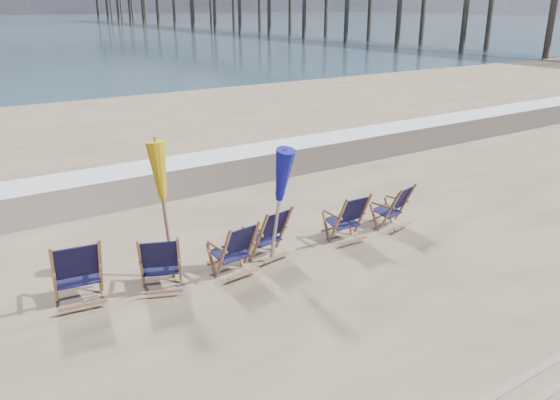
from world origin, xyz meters
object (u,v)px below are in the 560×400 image
(beach_chair_1, at_px, (179,262))
(umbrella_yellow, at_px, (163,178))
(beach_chair_3, at_px, (284,229))
(fishing_pier, at_px, (230,0))
(beach_chair_4, at_px, (363,215))
(beach_chair_0, at_px, (101,269))
(beach_chair_5, at_px, (405,204))
(beach_chair_2, at_px, (252,245))
(umbrella_blue, at_px, (277,177))

(beach_chair_1, relative_size, umbrella_yellow, 0.46)
(beach_chair_3, bearing_deg, fishing_pier, -126.76)
(umbrella_yellow, bearing_deg, beach_chair_4, -10.14)
(beach_chair_4, height_order, fishing_pier, fishing_pier)
(beach_chair_0, bearing_deg, fishing_pier, -111.75)
(beach_chair_5, bearing_deg, beach_chair_2, -12.86)
(beach_chair_0, distance_m, fishing_pier, 82.94)
(umbrella_blue, bearing_deg, beach_chair_2, 179.09)
(fishing_pier, bearing_deg, beach_chair_0, -119.72)
(umbrella_yellow, height_order, umbrella_blue, umbrella_yellow)
(umbrella_yellow, bearing_deg, beach_chair_0, -165.78)
(beach_chair_5, bearing_deg, beach_chair_1, -13.49)
(beach_chair_2, bearing_deg, beach_chair_5, 174.55)
(beach_chair_3, bearing_deg, umbrella_blue, 30.45)
(beach_chair_4, distance_m, umbrella_blue, 2.08)
(beach_chair_4, xyz_separation_m, umbrella_blue, (-1.81, -0.01, 1.02))
(beach_chair_4, distance_m, fishing_pier, 81.10)
(beach_chair_1, distance_m, beach_chair_3, 1.97)
(beach_chair_5, height_order, fishing_pier, fishing_pier)
(beach_chair_2, relative_size, fishing_pier, 0.01)
(beach_chair_4, bearing_deg, umbrella_blue, 2.11)
(beach_chair_1, height_order, umbrella_blue, umbrella_blue)
(beach_chair_1, height_order, umbrella_yellow, umbrella_yellow)
(beach_chair_4, height_order, umbrella_yellow, umbrella_yellow)
(beach_chair_1, distance_m, fishing_pier, 82.71)
(beach_chair_1, distance_m, beach_chair_5, 4.59)
(beach_chair_1, distance_m, umbrella_blue, 1.95)
(beach_chair_1, height_order, beach_chair_4, beach_chair_1)
(fishing_pier, bearing_deg, beach_chair_1, -118.99)
(beach_chair_3, height_order, umbrella_blue, umbrella_blue)
(beach_chair_3, height_order, beach_chair_5, beach_chair_3)
(beach_chair_5, relative_size, umbrella_blue, 0.45)
(beach_chair_0, distance_m, beach_chair_3, 2.99)
(beach_chair_4, height_order, umbrella_blue, umbrella_blue)
(beach_chair_1, bearing_deg, beach_chair_5, -157.25)
(beach_chair_1, relative_size, beach_chair_5, 1.08)
(fishing_pier, bearing_deg, beach_chair_4, -116.83)
(umbrella_blue, bearing_deg, beach_chair_5, 1.46)
(beach_chair_0, relative_size, beach_chair_4, 1.14)
(beach_chair_2, xyz_separation_m, beach_chair_4, (2.27, 0.00, 0.01))
(beach_chair_3, bearing_deg, beach_chair_4, 162.44)
(beach_chair_2, relative_size, beach_chair_3, 0.99)
(beach_chair_4, bearing_deg, beach_chair_5, -174.96)
(beach_chair_2, bearing_deg, beach_chair_3, -169.43)
(beach_chair_0, xyz_separation_m, fishing_pier, (41.06, 71.94, 4.11))
(beach_chair_2, height_order, umbrella_yellow, umbrella_yellow)
(beach_chair_0, relative_size, beach_chair_2, 1.15)
(beach_chair_0, height_order, beach_chair_4, beach_chair_0)
(beach_chair_1, xyz_separation_m, umbrella_yellow, (0.07, 0.59, 1.11))
(beach_chair_3, height_order, umbrella_yellow, umbrella_yellow)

